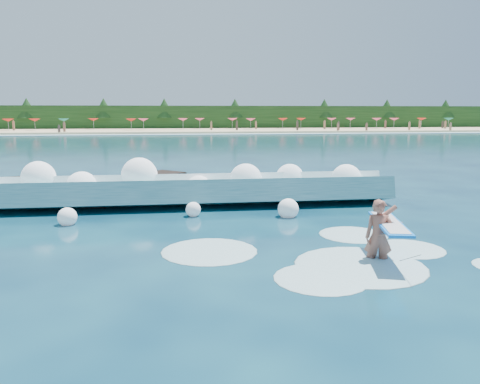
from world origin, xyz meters
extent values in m
plane|color=#07213A|center=(0.00, 0.00, 0.00)|extent=(200.00, 200.00, 0.00)
cube|color=tan|center=(0.00, 78.00, 0.20)|extent=(140.00, 20.00, 0.40)
cube|color=silver|center=(0.00, 67.00, 0.04)|extent=(140.00, 5.00, 0.08)
cube|color=black|center=(0.00, 88.00, 2.50)|extent=(140.00, 4.00, 5.00)
cube|color=teal|center=(-0.71, 6.23, 0.43)|extent=(17.37, 2.65, 1.45)
cube|color=white|center=(-0.71, 7.03, 0.87)|extent=(17.37, 1.22, 0.68)
cube|color=black|center=(-6.82, 7.57, 0.41)|extent=(2.63, 2.36, 1.17)
cube|color=black|center=(-3.82, 6.77, 0.32)|extent=(1.79, 1.48, 0.90)
cube|color=black|center=(-1.12, 7.97, 0.44)|extent=(2.28, 2.30, 1.26)
imported|color=#925344|center=(4.43, -1.46, 0.60)|extent=(0.77, 0.62, 1.84)
cube|color=#0E7AF0|center=(4.71, -1.41, 0.92)|extent=(1.13, 2.58, 0.06)
cube|color=silver|center=(4.71, -1.41, 0.94)|extent=(0.98, 2.35, 0.06)
cylinder|color=black|center=(4.61, -2.66, 0.45)|extent=(0.01, 0.91, 0.43)
sphere|color=white|center=(-5.64, 6.70, 1.12)|extent=(1.28, 1.28, 1.28)
sphere|color=white|center=(-4.02, 6.51, 0.75)|extent=(1.22, 1.22, 1.22)
sphere|color=white|center=(-1.86, 6.80, 1.13)|extent=(1.42, 1.42, 1.42)
sphere|color=white|center=(0.43, 6.05, 0.70)|extent=(0.98, 0.98, 0.98)
sphere|color=white|center=(2.30, 6.21, 0.96)|extent=(1.29, 1.29, 1.29)
sphere|color=white|center=(4.25, 6.87, 0.91)|extent=(1.17, 1.17, 1.17)
sphere|color=white|center=(6.48, 6.31, 0.89)|extent=(1.24, 1.24, 1.24)
sphere|color=white|center=(-3.94, 3.50, 0.25)|extent=(0.62, 0.62, 0.62)
sphere|color=white|center=(0.15, 4.19, 0.24)|extent=(0.53, 0.53, 0.53)
sphere|color=white|center=(3.42, 3.68, 0.27)|extent=(0.73, 0.73, 0.73)
ellipsoid|color=silver|center=(3.86, -1.73, 0.00)|extent=(3.13, 3.13, 0.16)
ellipsoid|color=silver|center=(2.67, -2.46, 0.00)|extent=(2.10, 2.10, 0.10)
ellipsoid|color=silver|center=(5.69, -0.58, 0.00)|extent=(1.89, 1.89, 0.09)
ellipsoid|color=silver|center=(0.40, -0.08, 0.00)|extent=(2.54, 2.54, 0.13)
ellipsoid|color=silver|center=(4.76, 1.03, 0.00)|extent=(2.02, 2.02, 0.10)
cone|color=red|center=(-30.15, 77.54, 2.25)|extent=(2.00, 2.00, 0.50)
cone|color=red|center=(-25.90, 78.59, 2.25)|extent=(2.00, 2.00, 0.50)
cone|color=#127366|center=(-20.87, 78.92, 2.25)|extent=(2.00, 2.00, 0.50)
cone|color=red|center=(-16.14, 82.35, 2.25)|extent=(2.00, 2.00, 0.50)
cone|color=red|center=(-8.57, 77.53, 2.25)|extent=(2.00, 2.00, 0.50)
cone|color=#EA4471|center=(-6.35, 77.73, 2.25)|extent=(2.00, 2.00, 0.50)
cone|color=#EA4471|center=(1.03, 80.96, 2.25)|extent=(2.00, 2.00, 0.50)
cone|color=#EA4471|center=(4.36, 82.48, 2.25)|extent=(2.00, 2.00, 0.50)
cone|color=#EA4471|center=(10.84, 81.91, 2.25)|extent=(2.00, 2.00, 0.50)
cone|color=#EA4471|center=(14.08, 78.83, 2.25)|extent=(2.00, 2.00, 0.50)
cone|color=red|center=(21.03, 81.36, 2.25)|extent=(2.00, 2.00, 0.50)
cone|color=red|center=(25.03, 82.15, 2.25)|extent=(2.00, 2.00, 0.50)
cone|color=#EA4471|center=(31.22, 81.26, 2.25)|extent=(2.00, 2.00, 0.50)
cone|color=#EA4471|center=(35.37, 81.63, 2.25)|extent=(2.00, 2.00, 0.50)
cone|color=#EA4471|center=(40.18, 79.63, 2.25)|extent=(2.00, 2.00, 0.50)
cone|color=#EA4471|center=(43.83, 79.43, 2.25)|extent=(2.00, 2.00, 0.50)
cone|color=red|center=(50.55, 80.82, 2.25)|extent=(2.00, 2.00, 0.50)
cone|color=#127366|center=(55.41, 78.84, 2.25)|extent=(2.00, 2.00, 0.50)
cube|color=#3F332D|center=(-9.75, 68.33, 0.83)|extent=(0.35, 0.22, 1.50)
cube|color=#8C664C|center=(3.07, 68.84, 0.76)|extent=(0.35, 0.22, 1.35)
cube|color=#262633|center=(29.16, 77.05, 1.14)|extent=(0.35, 0.22, 1.47)
cube|color=#3F332D|center=(35.52, 79.41, 1.16)|extent=(0.35, 0.22, 1.53)
cube|color=#8C664C|center=(40.12, 81.32, 1.08)|extent=(0.35, 0.22, 1.36)
cube|color=brown|center=(13.50, 79.95, 1.18)|extent=(0.35, 0.22, 1.56)
cube|color=#8C664C|center=(11.13, 79.33, 1.09)|extent=(0.35, 0.22, 1.39)
cube|color=#262633|center=(23.25, 76.47, 1.16)|extent=(0.35, 0.22, 1.52)
cube|color=brown|center=(29.46, 75.78, 1.11)|extent=(0.35, 0.22, 1.42)
cube|color=#3F332D|center=(-18.99, 70.67, 1.13)|extent=(0.35, 0.22, 1.47)
cube|color=#8C664C|center=(18.46, 70.38, 1.16)|extent=(0.35, 0.22, 1.52)
cube|color=#262633|center=(3.23, 78.61, 1.16)|extent=(0.35, 0.22, 1.52)
cube|color=brown|center=(21.58, 75.00, 1.17)|extent=(0.35, 0.22, 1.53)
cube|color=#3F332D|center=(14.71, 71.22, 1.20)|extent=(0.35, 0.22, 1.59)
cube|color=#8C664C|center=(10.16, 77.09, 1.21)|extent=(0.35, 0.22, 1.62)
cube|color=#262633|center=(48.51, 77.70, 1.18)|extent=(0.35, 0.22, 1.57)
cube|color=#3F332D|center=(-20.41, 80.33, 1.13)|extent=(0.35, 0.22, 1.46)
cube|color=#8C664C|center=(-10.48, 73.77, 1.11)|extent=(0.35, 0.22, 1.43)
camera|label=1|loc=(-0.39, -11.88, 3.58)|focal=35.00mm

